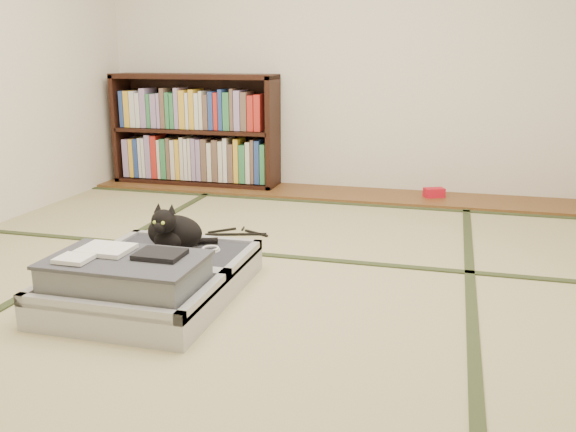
# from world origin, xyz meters

# --- Properties ---
(floor) EXTENTS (4.50, 4.50, 0.00)m
(floor) POSITION_xyz_m (0.00, 0.00, 0.00)
(floor) COLOR tan
(floor) RESTS_ON ground
(wood_strip) EXTENTS (4.00, 0.50, 0.02)m
(wood_strip) POSITION_xyz_m (0.00, 2.00, 0.01)
(wood_strip) COLOR brown
(wood_strip) RESTS_ON ground
(red_item) EXTENTS (0.17, 0.14, 0.07)m
(red_item) POSITION_xyz_m (0.76, 2.03, 0.06)
(red_item) COLOR red
(red_item) RESTS_ON wood_strip
(tatami_borders) EXTENTS (4.00, 4.50, 0.01)m
(tatami_borders) POSITION_xyz_m (0.00, 0.49, 0.00)
(tatami_borders) COLOR #2D381E
(tatami_borders) RESTS_ON ground
(bookcase) EXTENTS (1.40, 0.32, 0.92)m
(bookcase) POSITION_xyz_m (-1.22, 2.07, 0.45)
(bookcase) COLOR black
(bookcase) RESTS_ON wood_strip
(suitcase) EXTENTS (0.73, 0.97, 0.29)m
(suitcase) POSITION_xyz_m (-0.41, -0.34, 0.10)
(suitcase) COLOR #A1A1A6
(suitcase) RESTS_ON floor
(cat) EXTENTS (0.32, 0.33, 0.26)m
(cat) POSITION_xyz_m (-0.43, -0.05, 0.24)
(cat) COLOR black
(cat) RESTS_ON suitcase
(cable_coil) EXTENTS (0.10, 0.10, 0.02)m
(cable_coil) POSITION_xyz_m (-0.25, -0.01, 0.15)
(cable_coil) COLOR white
(cable_coil) RESTS_ON suitcase
(hanger) EXTENTS (0.39, 0.23, 0.01)m
(hanger) POSITION_xyz_m (-0.38, 0.75, 0.01)
(hanger) COLOR black
(hanger) RESTS_ON floor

